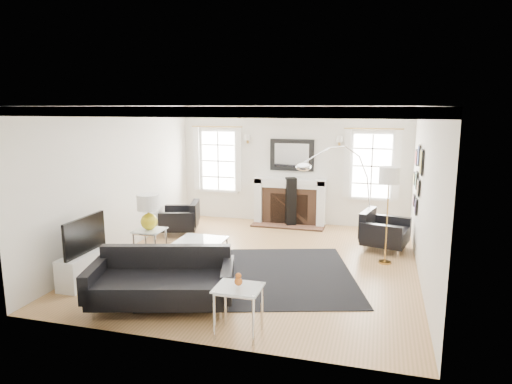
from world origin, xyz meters
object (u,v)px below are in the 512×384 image
(armchair_right, at_px, (382,232))
(gourd_lamp, at_px, (149,210))
(sofa, at_px, (162,282))
(fireplace, at_px, (290,202))
(coffee_table, at_px, (200,242))
(arc_floor_lamp, at_px, (338,191))
(armchair_left, at_px, (182,219))

(armchair_right, distance_m, gourd_lamp, 4.54)
(sofa, bearing_deg, fireplace, 80.16)
(sofa, xyz_separation_m, gourd_lamp, (-1.14, 1.76, 0.59))
(coffee_table, bearing_deg, arc_floor_lamp, 34.61)
(gourd_lamp, bearing_deg, fireplace, 57.74)
(fireplace, distance_m, armchair_right, 2.56)
(armchair_left, bearing_deg, sofa, -69.73)
(gourd_lamp, relative_size, arc_floor_lamp, 0.31)
(arc_floor_lamp, bearing_deg, gourd_lamp, -151.64)
(fireplace, relative_size, sofa, 0.78)
(armchair_left, relative_size, gourd_lamp, 1.60)
(fireplace, height_order, coffee_table, fireplace)
(fireplace, bearing_deg, armchair_left, -146.20)
(gourd_lamp, xyz_separation_m, arc_floor_lamp, (3.24, 1.75, 0.19))
(sofa, bearing_deg, gourd_lamp, 123.06)
(fireplace, height_order, armchair_right, fireplace)
(fireplace, xyz_separation_m, armchair_left, (-2.14, -1.43, -0.21))
(gourd_lamp, bearing_deg, coffee_table, 9.30)
(armchair_left, distance_m, armchair_right, 4.28)
(armchair_left, bearing_deg, coffee_table, -55.91)
(armchair_right, xyz_separation_m, coffee_table, (-3.21, -1.62, 0.00))
(armchair_right, bearing_deg, armchair_left, -179.49)
(armchair_right, xyz_separation_m, arc_floor_lamp, (-0.90, -0.02, 0.79))
(sofa, bearing_deg, armchair_right, 49.68)
(armchair_right, xyz_separation_m, gourd_lamp, (-4.14, -1.77, 0.59))
(fireplace, xyz_separation_m, coffee_table, (-1.07, -3.01, -0.19))
(sofa, height_order, arc_floor_lamp, arc_floor_lamp)
(sofa, distance_m, coffee_table, 1.92)
(armchair_left, distance_m, gourd_lamp, 1.84)
(sofa, relative_size, gourd_lamp, 3.30)
(sofa, bearing_deg, armchair_left, 110.27)
(arc_floor_lamp, bearing_deg, armchair_left, -179.69)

